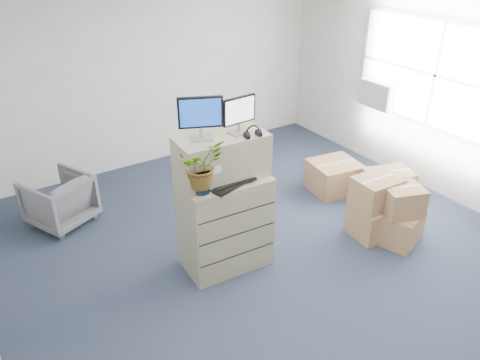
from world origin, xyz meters
The scene contains 19 objects.
ground centered at (0.00, 0.00, 0.00)m, with size 7.00×7.00×0.00m, color #222A3E.
wall_back centered at (0.00, 3.51, 1.40)m, with size 6.00×0.02×2.80m, color beige.
wall_right centered at (3.01, 0.00, 1.40)m, with size 0.02×7.00×2.80m, color beige.
window centered at (2.96, 0.50, 1.70)m, with size 0.07×2.72×1.52m.
ac_unit centered at (2.87, 1.40, 1.20)m, with size 0.24×0.60×0.40m, color #BCBCB7.
filing_cabinet_lower centered at (-0.52, 0.44, 0.56)m, with size 0.96×0.59×1.12m, color tan.
filing_cabinet_upper centered at (-0.52, 0.50, 1.36)m, with size 0.96×0.48×0.48m, color tan.
monitor_left centered at (-0.73, 0.54, 1.85)m, with size 0.43×0.25×0.45m.
monitor_right centered at (-0.32, 0.46, 1.82)m, with size 0.40×0.17×0.39m.
headphones centered at (-0.26, 0.30, 1.65)m, with size 0.17×0.17×0.02m, color black.
keyboard centered at (-0.52, 0.31, 1.14)m, with size 0.56×0.23×0.03m, color black.
mouse centered at (-0.20, 0.29, 1.14)m, with size 0.11×0.07×0.04m, color silver.
water_bottle centered at (-0.42, 0.46, 1.26)m, with size 0.08×0.08×0.28m, color gray.
phone_dock centered at (-0.58, 0.49, 1.17)m, with size 0.07×0.06×0.14m.
external_drive centered at (-0.15, 0.50, 1.16)m, with size 0.23×0.17×0.07m, color black.
tissue_box centered at (-0.18, 0.54, 1.24)m, with size 0.25×0.12×0.09m, color #3880C0.
potted_plant centered at (-0.87, 0.31, 1.39)m, with size 0.54×0.57×0.47m.
office_chair centered at (-1.90, 2.38, 0.37)m, with size 0.72×0.68×0.74m, color #5D5D62.
cardboard_boxes centered at (1.66, 0.24, 0.31)m, with size 1.47×2.07×0.80m.
Camera 1 is at (-2.79, -3.34, 3.50)m, focal length 35.00 mm.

